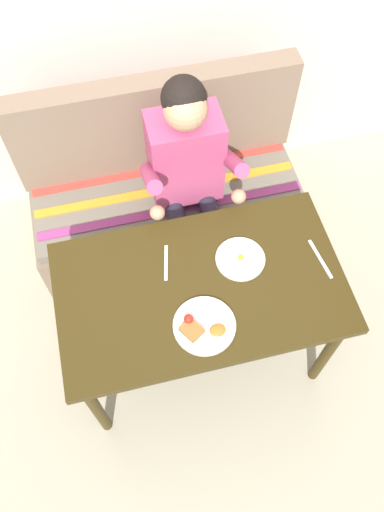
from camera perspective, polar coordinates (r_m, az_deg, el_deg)
The scene contains 8 objects.
ground_plane at distance 2.81m, azimuth 0.74°, elevation -9.97°, with size 8.00×8.00×0.00m, color #AAA48B.
table at distance 2.21m, azimuth 0.92°, elevation -4.21°, with size 1.20×0.70×0.73m.
couch at distance 2.87m, azimuth -2.92°, elevation 6.45°, with size 1.44×0.56×1.00m.
person at distance 2.45m, azimuth -0.38°, elevation 9.37°, with size 0.45×0.61×1.21m.
plate_breakfast at distance 2.05m, azimuth 1.24°, elevation -7.75°, with size 0.25×0.25×0.05m.
plate_eggs at distance 2.19m, azimuth 5.36°, elevation -0.31°, with size 0.21×0.21×0.04m.
fork at distance 2.18m, azimuth -2.89°, elevation -0.74°, with size 0.01×0.17×0.01m, color silver.
knife at distance 2.26m, azimuth 13.97°, elevation -0.23°, with size 0.01×0.20×0.01m, color silver.
Camera 1 is at (-0.26, -0.92, 2.64)m, focal length 36.18 mm.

